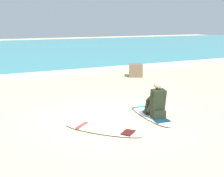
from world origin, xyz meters
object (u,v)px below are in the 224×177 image
at_px(surfboard_main, 150,114).
at_px(shoreline_rock, 136,70).
at_px(surfboard_spare_near, 103,130).
at_px(surfer_seated, 156,103).

xyz_separation_m(surfboard_main, shoreline_rock, (2.83, 5.21, 0.24)).
height_order(surfboard_main, surfboard_spare_near, same).
xyz_separation_m(surfboard_main, surfer_seated, (-0.05, -0.35, 0.40)).
relative_size(surfer_seated, surfboard_spare_near, 0.51).
bearing_deg(surfer_seated, surfboard_spare_near, -174.14).
distance_m(surfer_seated, surfboard_spare_near, 1.64).
xyz_separation_m(surfer_seated, surfboard_spare_near, (-1.58, -0.16, -0.40)).
xyz_separation_m(surfer_seated, shoreline_rock, (2.89, 5.57, -0.16)).
xyz_separation_m(surfboard_main, surfboard_spare_near, (-1.63, -0.52, 0.00)).
distance_m(surfboard_main, surfer_seated, 0.54).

